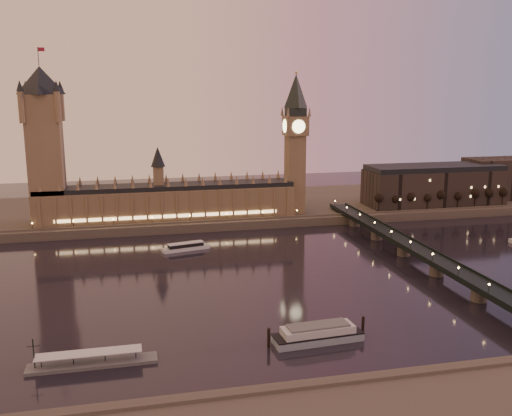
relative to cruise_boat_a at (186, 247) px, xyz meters
The scene contains 19 objects.
ground 68.03m from the cruise_boat_a, 60.02° to the right, with size 700.00×700.00×0.00m, color black.
far_embankment 123.89m from the cruise_boat_a, 58.91° to the left, with size 560.00×130.00×6.00m, color #423D35.
palace_of_westminster 65.41m from the cruise_boat_a, 95.66° to the left, with size 180.00×26.62×52.00m.
victoria_tower 123.76m from the cruise_boat_a, 144.18° to the left, with size 31.68×31.68×118.00m.
big_ben 124.18m from the cruise_boat_a, 35.21° to the left, with size 17.68×17.68×104.00m.
westminster_bridge 138.76m from the cruise_boat_a, 25.13° to the right, with size 13.20×260.00×15.30m.
city_block 240.82m from the cruise_boat_a, 17.47° to the left, with size 155.00×45.00×34.00m.
bare_tree_0 158.91m from the cruise_boat_a, 18.45° to the left, with size 6.67×6.67×13.56m.
bare_tree_1 171.61m from the cruise_boat_a, 17.03° to the left, with size 6.67×6.67×13.56m.
bare_tree_2 184.40m from the cruise_boat_a, 15.81° to the left, with size 6.67×6.67×13.56m.
bare_tree_3 197.27m from the cruise_boat_a, 14.75° to the left, with size 6.67×6.67×13.56m.
bare_tree_4 210.20m from the cruise_boat_a, 13.82° to the left, with size 6.67×6.67×13.56m.
bare_tree_5 223.19m from the cruise_boat_a, 13.00° to the left, with size 6.67×6.67×13.56m.
bare_tree_6 236.22m from the cruise_boat_a, 12.27° to the left, with size 6.67×6.67×13.56m.
bare_tree_7 249.28m from the cruise_boat_a, 11.61° to the left, with size 6.67×6.67×13.56m.
bare_tree_8 262.38m from the cruise_boat_a, 11.02° to the left, with size 6.67×6.67×13.56m.
cruise_boat_a is the anchor object (origin of this frame).
moored_barge 145.99m from the cruise_boat_a, 75.02° to the right, with size 41.36×12.49×7.60m.
pontoon_pier 150.07m from the cruise_boat_a, 108.78° to the right, with size 45.99×7.67×12.27m.
Camera 1 is at (-66.13, -281.22, 98.50)m, focal length 40.00 mm.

